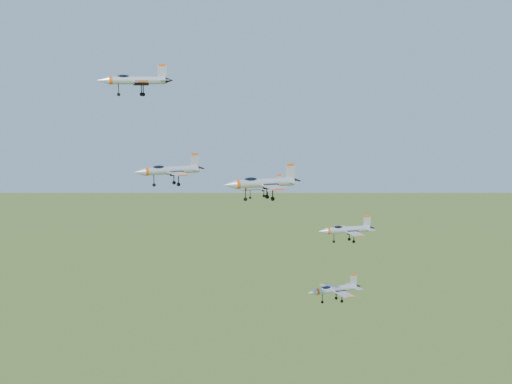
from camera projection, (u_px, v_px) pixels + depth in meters
name	position (u px, v px, depth m)	size (l,w,h in m)	color
jet_lead	(135.00, 80.00, 129.00)	(13.74, 11.55, 3.69)	#AEB5BC
jet_left_high	(169.00, 170.00, 118.84)	(12.53, 10.33, 3.35)	#AEB5BC
jet_right_high	(262.00, 183.00, 107.38)	(12.75, 10.61, 3.41)	#AEB5BC
jet_left_low	(261.00, 187.00, 141.16)	(10.91, 9.05, 2.91)	#AEB5BC
jet_right_low	(346.00, 230.00, 134.50)	(11.60, 9.77, 3.12)	#AEB5BC
jet_trail	(334.00, 289.00, 140.25)	(12.22, 10.11, 3.27)	#AEB5BC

